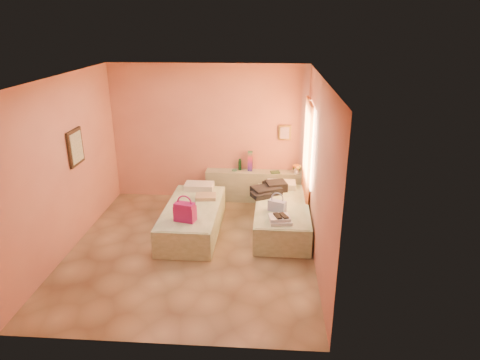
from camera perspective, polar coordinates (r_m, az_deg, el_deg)
The scene contains 16 objects.
ground at distance 7.29m, azimuth -6.38°, elevation -9.03°, with size 4.50×4.50×0.00m, color #A08A60.
room_walls at distance 7.10m, azimuth -4.52°, elevation 5.84°, with size 4.02×4.51×2.81m.
headboard_ledge at distance 8.94m, azimuth 2.05°, elevation -0.79°, with size 2.05×0.30×0.65m, color #A3A98A.
bed_left at distance 7.71m, azimuth -6.32°, elevation -5.18°, with size 0.90×2.00×0.50m, color beige.
bed_right at distance 7.78m, azimuth 5.56°, elevation -4.90°, with size 0.90×2.00×0.50m, color beige.
water_bottle at distance 8.87m, azimuth -0.02°, elevation 2.07°, with size 0.06×0.06×0.23m, color #153A1F.
rainbow_box at distance 8.80m, azimuth 1.37°, elevation 2.53°, with size 0.09×0.09×0.42m, color #AB1566.
small_dish at distance 8.85m, azimuth -0.75°, elevation 1.32°, with size 0.11×0.11×0.03m, color #4B8A6D.
green_book at distance 8.76m, azimuth 4.70°, elevation 1.05°, with size 0.18×0.13×0.03m, color #244426.
flower_vase at distance 8.74m, azimuth 7.59°, elevation 1.63°, with size 0.19×0.19×0.24m, color white.
magenta_handbag at distance 7.03m, azimuth -7.35°, elevation -4.21°, with size 0.34×0.19×0.32m, color #AB1566.
khaki_garment at distance 7.90m, azimuth -4.59°, elevation -2.24°, with size 0.37×0.30×0.06m, color #9D8A65.
clothes_pile at distance 8.08m, azimuth 3.84°, elevation -1.26°, with size 0.56×0.56×0.17m, color black.
blue_handbag at distance 7.36m, azimuth 4.97°, elevation -3.47°, with size 0.30×0.13×0.19m, color #475BAA.
towel_stack at distance 6.99m, azimuth 5.42°, elevation -5.26°, with size 0.35×0.30×0.10m, color white.
sandal_pair at distance 6.97m, azimuth 5.44°, elevation -4.79°, with size 0.16×0.22×0.02m, color black.
Camera 1 is at (1.24, -6.22, 3.60)m, focal length 32.00 mm.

